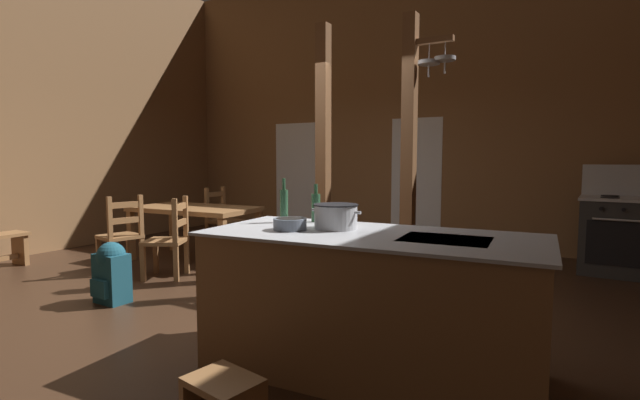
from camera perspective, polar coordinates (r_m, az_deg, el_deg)
The scene contains 18 objects.
ground_plane at distance 4.77m, azimuth -8.27°, elevation -12.61°, with size 9.07×8.32×0.10m, color #382316.
wall_back at distance 7.96m, azimuth 9.17°, elevation 11.59°, with size 9.07×0.14×4.60m, color brown.
wall_left at distance 7.93m, azimuth -33.63°, elevation 10.83°, with size 0.14×8.32×4.60m, color brown.
glazed_door_back_left at distance 8.69m, azimuth -2.69°, elevation 2.68°, with size 1.00×0.01×2.05m, color white.
glazed_panel_back_right at distance 7.71m, azimuth 11.71°, elevation 2.26°, with size 0.84×0.01×2.05m, color white.
kitchen_island at distance 3.10m, azimuth 6.13°, elevation -12.53°, with size 2.22×1.12×0.92m.
stove_range at distance 6.71m, azimuth 34.04°, elevation -3.60°, with size 1.17×0.86×1.32m.
support_post_with_pot_rack at distance 5.21m, azimuth 11.16°, elevation 7.08°, with size 0.56×0.23×2.95m.
support_post_center at distance 5.51m, azimuth 0.40°, elevation 5.94°, with size 0.14×0.14×2.95m.
dining_table at distance 6.56m, azimuth -15.19°, elevation -1.58°, with size 1.75×0.99×0.74m.
ladderback_chair_near_window at distance 6.24m, azimuth -23.24°, elevation -4.01°, with size 0.53×0.53×0.95m.
ladderback_chair_by_post at distance 7.37m, azimuth -11.93°, elevation -2.35°, with size 0.45×0.45×0.95m.
ladderback_chair_at_table_end at distance 5.72m, azimuth -18.04°, elevation -4.65°, with size 0.60×0.60×0.95m.
backpack at distance 4.96m, azimuth -24.28°, elevation -7.94°, with size 0.33×0.31×0.60m.
stockpot_on_counter at distance 3.16m, azimuth 1.96°, elevation -2.03°, with size 0.37×0.31×0.17m.
mixing_bowl_on_counter at distance 3.12m, azimuth -3.72°, elevation -2.97°, with size 0.22×0.22×0.08m.
bottle_tall_on_counter at distance 3.50m, azimuth -0.52°, elevation -0.85°, with size 0.07×0.07×0.29m.
bottle_short_on_counter at distance 3.48m, azimuth -4.46°, elevation -0.60°, with size 0.06×0.06×0.33m.
Camera 1 is at (2.82, -3.56, 1.40)m, focal length 26.00 mm.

